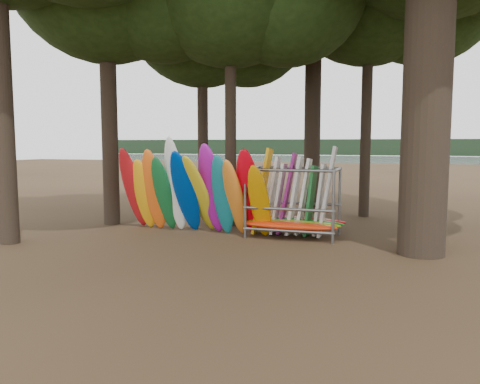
% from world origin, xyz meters
% --- Properties ---
extents(ground, '(120.00, 120.00, 0.00)m').
position_xyz_m(ground, '(0.00, 0.00, 0.00)').
color(ground, '#47331E').
rests_on(ground, ground).
extents(lake, '(160.00, 160.00, 0.00)m').
position_xyz_m(lake, '(0.00, 60.00, 0.00)').
color(lake, gray).
rests_on(lake, ground).
extents(far_shore, '(160.00, 4.00, 4.00)m').
position_xyz_m(far_shore, '(0.00, 110.00, 2.00)').
color(far_shore, black).
rests_on(far_shore, ground).
extents(oak_1, '(7.13, 7.13, 11.33)m').
position_xyz_m(oak_1, '(-3.56, 5.61, 8.21)').
color(oak_1, black).
rests_on(oak_1, ground).
extents(kayak_row, '(5.22, 2.05, 3.23)m').
position_xyz_m(kayak_row, '(-2.17, 1.53, 1.33)').
color(kayak_row, red).
rests_on(kayak_row, ground).
extents(storage_rack, '(3.16, 1.62, 2.83)m').
position_xyz_m(storage_rack, '(0.96, 2.12, 1.00)').
color(storage_rack, slate).
rests_on(storage_rack, ground).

